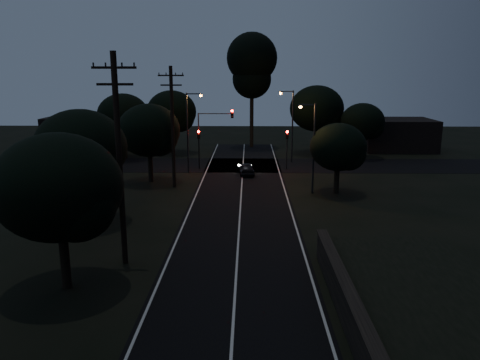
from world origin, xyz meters
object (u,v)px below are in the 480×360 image
object	(u,v)px
utility_pole_far	(172,125)
signal_mast	(215,128)
utility_pole_mid	(119,157)
tall_pine	(252,65)
streetlight_c	(312,142)
streetlight_a	(189,127)
signal_right	(287,142)
car	(246,169)
streetlight_b	(291,121)
signal_left	(199,142)

from	to	relation	value
utility_pole_far	signal_mast	distance (m)	8.64
utility_pole_mid	tall_pine	distance (m)	40.93
tall_pine	streetlight_c	distance (m)	26.29
streetlight_a	streetlight_c	size ratio (longest dim) A/B	1.07
signal_right	streetlight_c	xyz separation A→B (m)	(1.23, -9.99, 1.51)
tall_pine	car	bearing A→B (deg)	-91.94
utility_pole_far	utility_pole_mid	bearing A→B (deg)	-90.00
streetlight_a	streetlight_b	bearing A→B (deg)	29.48
utility_pole_mid	utility_pole_far	distance (m)	17.00
streetlight_b	streetlight_c	size ratio (longest dim) A/B	1.07
utility_pole_far	tall_pine	bearing A→B (deg)	73.07
signal_right	car	bearing A→B (deg)	-146.53
utility_pole_far	streetlight_c	world-z (taller)	utility_pole_far
signal_left	signal_right	distance (m)	9.20
utility_pole_far	signal_mast	bearing A→B (deg)	68.89
signal_right	signal_mast	distance (m)	7.66
streetlight_b	utility_pole_mid	bearing A→B (deg)	-111.30
tall_pine	streetlight_c	world-z (taller)	tall_pine
signal_right	tall_pine	bearing A→B (deg)	103.49
utility_pole_far	signal_left	bearing A→B (deg)	80.06
streetlight_a	streetlight_c	world-z (taller)	streetlight_a
signal_left	car	size ratio (longest dim) A/B	1.16
utility_pole_mid	streetlight_b	bearing A→B (deg)	68.70
signal_left	signal_right	world-z (taller)	same
signal_mast	utility_pole_mid	bearing A→B (deg)	-97.04
tall_pine	signal_right	size ratio (longest dim) A/B	3.68
streetlight_a	signal_mast	bearing A→B (deg)	39.77
tall_pine	signal_right	world-z (taller)	tall_pine
signal_left	utility_pole_mid	bearing A→B (deg)	-93.21
utility_pole_mid	signal_mast	bearing A→B (deg)	82.96
signal_mast	streetlight_b	distance (m)	9.15
utility_pole_far	streetlight_b	bearing A→B (deg)	46.70
streetlight_b	streetlight_c	xyz separation A→B (m)	(0.52, -14.00, -0.29)
streetlight_b	streetlight_c	bearing A→B (deg)	-87.86
tall_pine	signal_left	bearing A→B (deg)	-110.46
tall_pine	car	world-z (taller)	tall_pine
streetlight_c	car	bearing A→B (deg)	126.99
signal_left	car	world-z (taller)	signal_left
signal_left	streetlight_b	bearing A→B (deg)	22.05
signal_mast	signal_right	bearing A→B (deg)	-0.03
car	tall_pine	bearing A→B (deg)	-97.90
utility_pole_mid	signal_mast	xyz separation A→B (m)	(3.09, 24.99, -1.40)
streetlight_b	car	world-z (taller)	streetlight_b
signal_left	streetlight_a	bearing A→B (deg)	-109.59
utility_pole_far	tall_pine	world-z (taller)	tall_pine
car	signal_right	bearing A→B (deg)	-152.49
signal_mast	streetlight_a	distance (m)	3.13
utility_pole_mid	signal_mast	size ratio (longest dim) A/B	1.76
car	utility_pole_far	bearing A→B (deg)	33.19
signal_mast	streetlight_c	distance (m)	13.28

